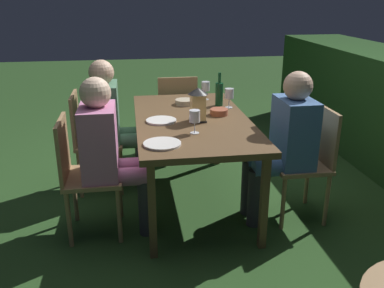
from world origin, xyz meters
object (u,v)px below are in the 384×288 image
chair_head_near (177,111)px  lantern_centerpiece (198,103)px  chair_side_right_b (308,158)px  person_in_green (112,119)px  bowl_olives (185,102)px  bowl_bread (219,112)px  chair_side_left_a (91,137)px  wine_glass_a (229,94)px  dining_table (192,125)px  plate_b (162,144)px  wine_glass_c (195,117)px  wine_glass_b (206,87)px  person_in_pink (109,150)px  plate_a (161,121)px  green_bottle_on_table (219,93)px  chair_side_left_b (82,171)px  person_in_blue (285,140)px

chair_head_near → lantern_centerpiece: size_ratio=3.28×
chair_side_right_b → person_in_green: (-0.74, -1.48, 0.15)m
chair_side_right_b → bowl_olives: (-0.81, -0.83, 0.27)m
bowl_olives → bowl_bread: bearing=31.6°
chair_side_left_a → wine_glass_a: bearing=85.1°
chair_head_near → dining_table: bearing=0.0°
plate_b → person_in_green: bearing=-159.4°
chair_side_left_a → wine_glass_c: bearing=47.2°
wine_glass_b → wine_glass_c: 0.98m
wine_glass_c → plate_b: bearing=-50.4°
person_in_pink → bowl_olives: bearing=141.5°
plate_b → chair_side_right_b: bearing=100.2°
person_in_pink → wine_glass_c: bearing=90.4°
chair_head_near → chair_side_right_b: 1.67m
wine_glass_c → plate_a: wine_glass_c is taller
chair_head_near → green_bottle_on_table: 0.85m
bowl_bread → chair_side_left_b: bearing=-67.9°
chair_side_right_b → wine_glass_b: (-0.96, -0.62, 0.36)m
dining_table → chair_side_left_a: size_ratio=1.90×
person_in_blue → green_bottle_on_table: bearing=-154.7°
wine_glass_a → plate_b: wine_glass_a is taller
dining_table → wine_glass_c: bearing=-5.7°
dining_table → bowl_bread: bowl_bread is taller
person_in_blue → wine_glass_a: person_in_blue is taller
plate_a → bowl_olives: size_ratio=1.40×
green_bottle_on_table → bowl_bread: green_bottle_on_table is taller
chair_side_left_a → bowl_olives: size_ratio=5.18×
chair_head_near → chair_side_left_a: same height
person_in_pink → bowl_olives: 1.04m
chair_side_right_b → plate_b: 1.17m
chair_head_near → person_in_green: size_ratio=0.76×
bowl_bread → person_in_blue: bearing=43.2°
chair_side_left_b → chair_side_right_b: (0.00, 1.67, 0.00)m
chair_side_left_b → wine_glass_a: bearing=118.1°
plate_b → dining_table: bearing=153.6°
chair_side_left_a → wine_glass_b: wine_glass_b is taller
dining_table → plate_a: plate_a is taller
plate_a → bowl_olives: (-0.49, 0.25, 0.02)m
chair_side_right_b → plate_b: (0.20, -1.12, 0.25)m
bowl_olives → plate_b: bearing=-15.9°
chair_side_left_a → lantern_centerpiece: lantern_centerpiece is taller
wine_glass_b → wine_glass_a: bearing=25.4°
chair_head_near → chair_side_right_b: size_ratio=1.00×
dining_table → chair_side_left_b: size_ratio=1.90×
wine_glass_b → wine_glass_c: (0.95, -0.25, 0.00)m
wine_glass_b → lantern_centerpiece: bearing=-15.2°
bowl_bread → chair_side_right_b: bearing=54.3°
green_bottle_on_table → plate_a: green_bottle_on_table is taller
chair_side_left_a → lantern_centerpiece: 1.06m
chair_head_near → plate_b: (1.65, -0.28, 0.25)m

